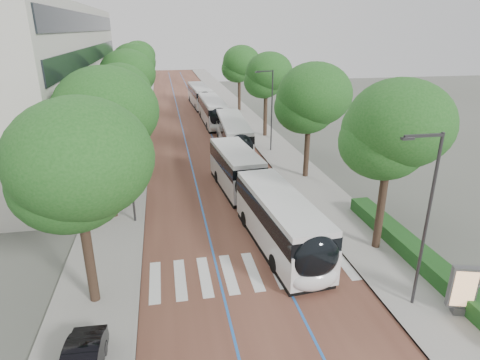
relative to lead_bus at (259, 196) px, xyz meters
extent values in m
plane|color=#51544C|center=(-1.93, -6.95, -1.63)|extent=(160.00, 160.00, 0.00)
cube|color=#563126|center=(-1.93, 33.05, -1.62)|extent=(11.00, 140.00, 0.02)
cube|color=#989590|center=(-9.43, 33.05, -1.57)|extent=(4.00, 140.00, 0.12)
cube|color=#989590|center=(5.57, 33.05, -1.57)|extent=(4.00, 140.00, 0.12)
cube|color=gray|center=(-7.53, 33.05, -1.57)|extent=(0.20, 140.00, 0.14)
cube|color=gray|center=(3.67, 33.05, -1.57)|extent=(0.20, 140.00, 0.14)
cube|color=silver|center=(-6.73, -5.95, -1.60)|extent=(0.55, 3.60, 0.01)
cube|color=silver|center=(-5.48, -5.95, -1.60)|extent=(0.55, 3.60, 0.01)
cube|color=silver|center=(-4.23, -5.95, -1.60)|extent=(0.55, 3.60, 0.01)
cube|color=silver|center=(-2.98, -5.95, -1.60)|extent=(0.55, 3.60, 0.01)
cube|color=silver|center=(-1.73, -5.95, -1.60)|extent=(0.55, 3.60, 0.01)
cube|color=silver|center=(-0.48, -5.95, -1.60)|extent=(0.55, 3.60, 0.01)
cube|color=silver|center=(0.77, -5.95, -1.60)|extent=(0.55, 3.60, 0.01)
cube|color=silver|center=(2.02, -5.95, -1.60)|extent=(0.55, 3.60, 0.01)
cube|color=silver|center=(3.27, -5.95, -1.60)|extent=(0.55, 3.60, 0.01)
cube|color=#235FB3|center=(-3.53, 33.05, -1.60)|extent=(0.12, 126.00, 0.01)
cube|color=#235FB3|center=(-0.33, 33.05, -1.60)|extent=(0.12, 126.00, 0.01)
cube|color=#B6B4A9|center=(-21.43, 21.05, 5.37)|extent=(18.00, 40.00, 14.00)
cube|color=black|center=(-12.38, 21.05, 1.37)|extent=(0.12, 38.00, 1.60)
cube|color=black|center=(-12.38, 21.05, 4.57)|extent=(0.12, 38.00, 1.60)
cube|color=black|center=(-12.38, 21.05, 7.77)|extent=(0.12, 38.00, 1.60)
cube|color=black|center=(-12.38, 21.05, 10.77)|extent=(0.12, 38.00, 1.60)
cube|color=#184618|center=(7.17, -6.95, -1.11)|extent=(1.20, 14.00, 0.80)
cylinder|color=#333235|center=(4.87, -9.95, 2.49)|extent=(0.14, 0.14, 8.00)
cube|color=#333235|center=(4.07, -9.95, 6.39)|extent=(1.70, 0.12, 0.12)
cube|color=#333235|center=(3.37, -9.95, 6.31)|extent=(0.50, 0.20, 0.10)
cylinder|color=#333235|center=(4.87, 15.05, 2.49)|extent=(0.14, 0.14, 8.00)
cube|color=#333235|center=(4.07, 15.05, 6.39)|extent=(1.70, 0.12, 0.12)
cube|color=#333235|center=(3.37, 15.05, 6.31)|extent=(0.50, 0.20, 0.10)
cylinder|color=#333235|center=(-8.03, 1.05, 2.49)|extent=(0.14, 0.14, 8.00)
cylinder|color=black|center=(-9.43, -6.95, 0.65)|extent=(0.44, 0.44, 4.55)
ellipsoid|color=#1B4E19|center=(-9.43, -6.95, 4.79)|extent=(5.87, 5.87, 4.99)
cylinder|color=black|center=(-9.43, 2.05, 0.72)|extent=(0.44, 0.44, 4.70)
ellipsoid|color=#1B4E19|center=(-9.43, 2.05, 4.99)|extent=(6.31, 6.31, 5.37)
cylinder|color=black|center=(-9.43, 11.05, 0.70)|extent=(0.44, 0.44, 4.65)
ellipsoid|color=#1B4E19|center=(-9.43, 11.05, 4.93)|extent=(5.11, 5.11, 4.34)
cylinder|color=black|center=(-9.43, 21.05, 0.82)|extent=(0.44, 0.44, 4.90)
ellipsoid|color=#1B4E19|center=(-9.43, 21.05, 5.27)|extent=(5.77, 5.77, 4.91)
cylinder|color=black|center=(-9.43, 33.05, 0.90)|extent=(0.44, 0.44, 5.05)
ellipsoid|color=#1B4E19|center=(-9.43, 33.05, 5.49)|extent=(5.71, 5.71, 4.85)
cylinder|color=black|center=(-9.43, 48.05, 0.88)|extent=(0.44, 0.44, 5.02)
ellipsoid|color=#1B4E19|center=(-9.43, 48.05, 5.45)|extent=(5.46, 5.46, 4.64)
cylinder|color=black|center=(5.77, -4.95, 0.77)|extent=(0.44, 0.44, 4.79)
ellipsoid|color=#1B4E19|center=(5.77, -4.95, 5.13)|extent=(5.41, 5.41, 4.60)
cylinder|color=black|center=(5.77, 7.05, 0.65)|extent=(0.44, 0.44, 4.56)
ellipsoid|color=#1B4E19|center=(5.77, 7.05, 4.80)|extent=(5.87, 5.87, 4.99)
cylinder|color=black|center=(5.77, 21.05, 0.77)|extent=(0.44, 0.44, 4.80)
ellipsoid|color=#1B4E19|center=(5.77, 21.05, 5.13)|extent=(5.13, 5.13, 4.36)
cylinder|color=black|center=(5.77, 37.05, 0.74)|extent=(0.44, 0.44, 4.75)
ellipsoid|color=#1B4E19|center=(5.77, 37.05, 5.06)|extent=(5.51, 5.51, 4.68)
cylinder|color=black|center=(-0.11, 1.30, 0.15)|extent=(2.37, 1.09, 2.30)
cube|color=silver|center=(0.33, -3.82, -0.37)|extent=(3.29, 9.54, 1.82)
cube|color=black|center=(0.33, -3.82, 0.77)|extent=(3.31, 9.36, 0.97)
cube|color=silver|center=(0.33, -3.82, 1.42)|extent=(3.22, 9.35, 0.31)
cube|color=black|center=(0.33, -3.82, -1.45)|extent=(3.20, 9.16, 0.35)
cube|color=silver|center=(-0.48, 5.60, -0.37)|extent=(3.15, 7.92, 1.82)
cube|color=black|center=(-0.48, 5.60, 0.77)|extent=(3.17, 7.77, 0.97)
cube|color=silver|center=(-0.48, 5.60, 1.42)|extent=(3.09, 7.77, 0.31)
cube|color=black|center=(-0.48, 5.60, -1.45)|extent=(3.07, 7.61, 0.35)
ellipsoid|color=black|center=(0.71, -8.33, 0.38)|extent=(2.43, 1.30, 2.28)
ellipsoid|color=silver|center=(0.71, -8.38, -0.76)|extent=(2.43, 1.20, 1.14)
cylinder|color=black|center=(-0.61, -6.18, -1.13)|extent=(0.38, 1.02, 1.00)
cylinder|color=black|center=(1.64, -5.99, -1.13)|extent=(0.38, 1.02, 1.00)
cylinder|color=black|center=(-1.74, 7.17, -1.13)|extent=(0.38, 1.02, 1.00)
cylinder|color=black|center=(0.51, 7.36, -1.13)|extent=(0.38, 1.02, 1.00)
cylinder|color=black|center=(-1.06, -0.84, -1.13)|extent=(0.38, 1.02, 1.00)
cylinder|color=black|center=(1.19, -0.65, -1.13)|extent=(0.38, 1.02, 1.00)
cube|color=silver|center=(1.15, 16.28, -0.37)|extent=(3.18, 12.12, 1.82)
cube|color=black|center=(1.15, 16.28, 0.77)|extent=(3.21, 11.89, 0.97)
cube|color=silver|center=(1.15, 16.28, 1.42)|extent=(3.12, 11.88, 0.31)
cube|color=black|center=(1.15, 16.28, -1.45)|extent=(3.10, 11.64, 0.35)
ellipsoid|color=black|center=(0.82, 10.44, 0.38)|extent=(2.41, 1.23, 2.28)
ellipsoid|color=silver|center=(0.82, 10.39, -0.76)|extent=(2.40, 1.13, 1.14)
cylinder|color=black|center=(-0.18, 12.76, -1.13)|extent=(0.36, 1.02, 1.00)
cylinder|color=black|center=(2.08, 12.63, -1.13)|extent=(0.36, 1.02, 1.00)
cylinder|color=black|center=(0.24, 20.14, -1.13)|extent=(0.36, 1.02, 1.00)
cylinder|color=black|center=(2.50, 20.01, -1.13)|extent=(0.36, 1.02, 1.00)
cube|color=silver|center=(0.64, 29.04, -0.37)|extent=(2.62, 12.02, 1.82)
cube|color=black|center=(0.64, 29.04, 0.77)|extent=(2.65, 11.78, 0.97)
cube|color=silver|center=(0.64, 29.04, 1.42)|extent=(2.56, 11.78, 0.31)
cube|color=black|center=(0.64, 29.04, -1.45)|extent=(2.56, 11.54, 0.35)
ellipsoid|color=black|center=(0.70, 23.19, 0.38)|extent=(2.36, 1.12, 2.28)
ellipsoid|color=silver|center=(0.70, 23.14, -0.76)|extent=(2.36, 1.02, 1.14)
cylinder|color=black|center=(-0.45, 25.42, -1.13)|extent=(0.31, 1.00, 1.00)
cylinder|color=black|center=(1.81, 25.45, -1.13)|extent=(0.31, 1.00, 1.00)
cylinder|color=black|center=(-0.52, 32.82, -1.13)|extent=(0.31, 1.00, 1.00)
cylinder|color=black|center=(1.74, 32.85, -1.13)|extent=(0.31, 1.00, 1.00)
cube|color=silver|center=(0.22, 42.18, -0.37)|extent=(3.01, 12.10, 1.82)
cube|color=black|center=(0.22, 42.18, 0.77)|extent=(3.04, 11.86, 0.97)
cube|color=silver|center=(0.22, 42.18, 1.42)|extent=(2.95, 11.85, 0.31)
cube|color=black|center=(0.22, 42.18, -1.45)|extent=(2.94, 11.61, 0.35)
ellipsoid|color=black|center=(0.47, 36.33, 0.38)|extent=(2.39, 1.20, 2.28)
ellipsoid|color=silver|center=(0.47, 36.28, -0.76)|extent=(2.39, 1.10, 1.14)
cylinder|color=black|center=(-0.76, 38.53, -1.13)|extent=(0.34, 1.01, 1.00)
cylinder|color=black|center=(1.50, 38.63, -1.13)|extent=(0.34, 1.01, 1.00)
cylinder|color=black|center=(-1.07, 45.92, -1.13)|extent=(0.34, 1.01, 1.00)
cylinder|color=black|center=(1.18, 46.02, -1.13)|extent=(0.34, 1.01, 1.00)
cube|color=#59595B|center=(6.42, -10.96, -1.33)|extent=(0.63, 0.57, 0.35)
cube|color=#59595B|center=(6.42, -10.96, -0.16)|extent=(1.17, 0.63, 2.00)
cube|color=#F1B67F|center=(6.37, -11.12, -0.16)|extent=(0.92, 0.30, 1.74)
camera|label=1|loc=(-5.74, -23.35, 10.27)|focal=30.00mm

